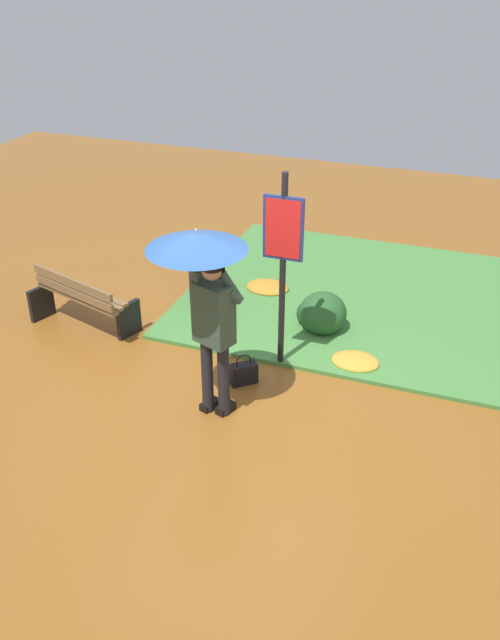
# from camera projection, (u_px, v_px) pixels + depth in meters

# --- Properties ---
(ground_plane) EXTENTS (18.00, 18.00, 0.00)m
(ground_plane) POSITION_uv_depth(u_px,v_px,m) (232.00, 399.00, 7.37)
(ground_plane) COLOR brown
(grass_verge) EXTENTS (4.80, 4.00, 0.05)m
(grass_verge) POSITION_uv_depth(u_px,v_px,m) (368.00, 298.00, 9.36)
(grass_verge) COLOR #47843D
(grass_verge) RESTS_ON ground_plane
(person_with_umbrella) EXTENTS (0.96, 0.96, 2.04)m
(person_with_umbrella) POSITION_uv_depth(u_px,v_px,m) (204.00, 278.00, 6.42)
(person_with_umbrella) COLOR black
(person_with_umbrella) RESTS_ON ground_plane
(info_sign_post) EXTENTS (0.44, 0.07, 2.30)m
(info_sign_post) POSITION_uv_depth(u_px,v_px,m) (283.00, 251.00, 7.24)
(info_sign_post) COLOR black
(info_sign_post) RESTS_ON ground_plane
(handbag) EXTENTS (0.32, 0.30, 0.37)m
(handbag) POSITION_uv_depth(u_px,v_px,m) (244.00, 373.00, 7.57)
(handbag) COLOR black
(handbag) RESTS_ON ground_plane
(park_bench) EXTENTS (1.44, 0.77, 0.75)m
(park_bench) POSITION_uv_depth(u_px,v_px,m) (81.00, 299.00, 8.51)
(park_bench) COLOR black
(park_bench) RESTS_ON ground_plane
(trash_bin) EXTENTS (0.42, 0.42, 0.83)m
(trash_bin) POSITION_uv_depth(u_px,v_px,m) (204.00, 279.00, 8.99)
(trash_bin) COLOR black
(trash_bin) RESTS_ON ground_plane
(shrub_cluster) EXTENTS (0.65, 0.59, 0.53)m
(shrub_cluster) POSITION_uv_depth(u_px,v_px,m) (320.00, 313.00, 8.52)
(shrub_cluster) COLOR #285628
(shrub_cluster) RESTS_ON ground_plane
(leaf_pile_near_person) EXTENTS (0.61, 0.48, 0.13)m
(leaf_pile_near_person) POSITION_uv_depth(u_px,v_px,m) (268.00, 287.00, 9.55)
(leaf_pile_near_person) COLOR #C68428
(leaf_pile_near_person) RESTS_ON ground_plane
(leaf_pile_by_bench) EXTENTS (0.56, 0.45, 0.12)m
(leaf_pile_by_bench) POSITION_uv_depth(u_px,v_px,m) (355.00, 361.00, 7.90)
(leaf_pile_by_bench) COLOR gold
(leaf_pile_by_bench) RESTS_ON ground_plane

